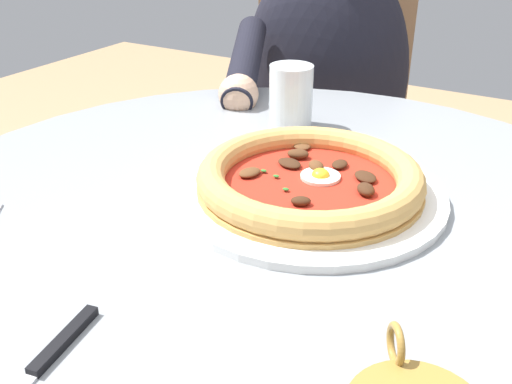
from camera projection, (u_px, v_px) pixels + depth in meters
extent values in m
cylinder|color=gray|center=(276.00, 220.00, 0.69)|extent=(0.95, 0.95, 0.03)
cylinder|color=white|center=(309.00, 193.00, 0.71)|extent=(0.33, 0.33, 0.01)
cylinder|color=tan|center=(309.00, 187.00, 0.70)|extent=(0.27, 0.27, 0.01)
torus|color=tan|center=(310.00, 176.00, 0.70)|extent=(0.27, 0.27, 0.03)
cylinder|color=red|center=(310.00, 183.00, 0.70)|extent=(0.25, 0.25, 0.00)
cylinder|color=white|center=(320.00, 176.00, 0.71)|extent=(0.05, 0.05, 0.00)
ellipsoid|color=yellow|center=(321.00, 175.00, 0.71)|extent=(0.02, 0.02, 0.02)
ellipsoid|color=#3D2314|center=(365.00, 177.00, 0.70)|extent=(0.04, 0.04, 0.01)
ellipsoid|color=brown|center=(301.00, 145.00, 0.79)|extent=(0.04, 0.04, 0.01)
ellipsoid|color=#4C2D19|center=(298.00, 154.00, 0.76)|extent=(0.03, 0.03, 0.01)
ellipsoid|color=#3D2314|center=(366.00, 189.00, 0.67)|extent=(0.03, 0.03, 0.01)
ellipsoid|color=#3D2314|center=(301.00, 201.00, 0.65)|extent=(0.03, 0.02, 0.01)
ellipsoid|color=brown|center=(316.00, 166.00, 0.73)|extent=(0.03, 0.03, 0.01)
ellipsoid|color=#3D2314|center=(289.00, 163.00, 0.74)|extent=(0.04, 0.04, 0.01)
ellipsoid|color=brown|center=(250.00, 172.00, 0.71)|extent=(0.03, 0.04, 0.01)
ellipsoid|color=#3D2314|center=(340.00, 164.00, 0.74)|extent=(0.02, 0.03, 0.01)
ellipsoid|color=#2D6B28|center=(276.00, 176.00, 0.71)|extent=(0.01, 0.01, 0.00)
ellipsoid|color=#2D6B28|center=(264.00, 171.00, 0.72)|extent=(0.01, 0.01, 0.00)
ellipsoid|color=#2D6B28|center=(286.00, 189.00, 0.68)|extent=(0.01, 0.01, 0.00)
cylinder|color=silver|center=(291.00, 97.00, 0.90)|extent=(0.07, 0.07, 0.10)
cylinder|color=silver|center=(290.00, 121.00, 0.91)|extent=(0.06, 0.06, 0.02)
cube|color=black|center=(64.00, 339.00, 0.48)|extent=(0.03, 0.08, 0.01)
torus|color=olive|center=(396.00, 344.00, 0.43)|extent=(0.02, 0.03, 0.03)
cube|color=#282833|center=(315.00, 262.00, 1.50)|extent=(0.41, 0.38, 0.45)
ellipsoid|color=black|center=(325.00, 76.00, 1.27)|extent=(0.41, 0.32, 0.53)
cylinder|color=black|center=(245.00, 63.00, 1.08)|extent=(0.16, 0.27, 0.13)
sphere|color=tan|center=(238.00, 94.00, 1.00)|extent=(0.07, 0.07, 0.07)
cube|color=#957050|center=(321.00, 175.00, 1.44)|extent=(0.55, 0.55, 0.02)
cube|color=#957050|center=(333.00, 64.00, 1.52)|extent=(0.38, 0.15, 0.43)
cylinder|color=#8E6B4C|center=(227.00, 288.00, 1.41)|extent=(0.02, 0.02, 0.44)
cylinder|color=#8E6B4C|center=(394.00, 308.00, 1.34)|extent=(0.02, 0.02, 0.44)
cylinder|color=#8E6B4C|center=(258.00, 210.00, 1.75)|extent=(0.02, 0.02, 0.44)
cylinder|color=#8E6B4C|center=(392.00, 223.00, 1.68)|extent=(0.02, 0.02, 0.44)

